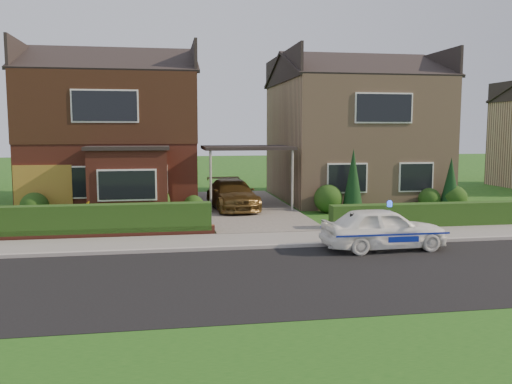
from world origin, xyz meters
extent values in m
plane|color=#184913|center=(0.00, 0.00, 0.00)|extent=(120.00, 120.00, 0.00)
cube|color=black|center=(0.00, 0.00, 0.00)|extent=(60.00, 6.00, 0.02)
cube|color=#9E9993|center=(0.00, 3.05, 0.06)|extent=(60.00, 0.16, 0.12)
cube|color=slate|center=(0.00, 4.10, 0.05)|extent=(60.00, 2.00, 0.10)
cube|color=#184913|center=(0.00, -5.00, 0.00)|extent=(60.00, 4.00, 0.01)
cube|color=#666059|center=(0.00, 11.00, 0.06)|extent=(3.80, 12.00, 0.12)
cube|color=brown|center=(-5.80, 14.00, 2.90)|extent=(7.20, 8.00, 5.80)
cube|color=white|center=(-7.38, 9.98, 1.40)|extent=(1.80, 0.08, 1.30)
cube|color=white|center=(-4.22, 9.98, 1.40)|extent=(1.60, 0.08, 1.30)
cube|color=white|center=(-5.80, 9.98, 4.40)|extent=(2.60, 0.08, 1.30)
cube|color=black|center=(-5.80, 14.00, 4.35)|extent=(7.26, 8.06, 2.90)
cube|color=brown|center=(-4.94, 9.30, 1.35)|extent=(3.00, 1.40, 2.70)
cube|color=black|center=(-4.94, 9.30, 2.77)|extent=(3.20, 1.60, 0.14)
cube|color=tan|center=(5.80, 14.00, 2.90)|extent=(7.20, 8.00, 5.80)
cube|color=white|center=(4.22, 9.98, 1.40)|extent=(1.80, 0.08, 1.30)
cube|color=white|center=(7.38, 9.98, 1.40)|extent=(1.60, 0.08, 1.30)
cube|color=white|center=(5.80, 9.98, 4.40)|extent=(2.60, 0.08, 1.30)
cube|color=black|center=(0.00, 11.00, 2.70)|extent=(3.80, 3.00, 0.14)
cylinder|color=gray|center=(-1.70, 9.60, 1.35)|extent=(0.10, 0.10, 2.70)
cylinder|color=gray|center=(1.70, 9.60, 1.35)|extent=(0.10, 0.10, 2.70)
cube|color=brown|center=(-8.25, 9.96, 1.05)|extent=(2.20, 0.10, 2.10)
cube|color=brown|center=(-5.80, 5.30, 0.18)|extent=(7.70, 0.25, 0.36)
cube|color=#193611|center=(-5.80, 5.45, 0.00)|extent=(7.50, 0.55, 0.90)
cube|color=#193611|center=(5.80, 5.35, 0.00)|extent=(7.50, 0.55, 0.80)
sphere|color=#193611|center=(-8.50, 9.50, 0.54)|extent=(1.08, 1.08, 1.08)
sphere|color=#193611|center=(-4.00, 9.30, 0.66)|extent=(1.32, 1.32, 1.32)
sphere|color=#193611|center=(-2.40, 9.60, 0.42)|extent=(0.84, 0.84, 0.84)
sphere|color=#193611|center=(3.20, 9.40, 0.60)|extent=(1.20, 1.20, 1.20)
sphere|color=#193611|center=(7.80, 9.50, 0.48)|extent=(0.96, 0.96, 0.96)
sphere|color=#193611|center=(8.80, 9.20, 0.54)|extent=(1.08, 1.08, 1.08)
cone|color=black|center=(4.20, 9.20, 1.30)|extent=(0.90, 0.90, 2.60)
cone|color=black|center=(8.60, 9.20, 1.10)|extent=(0.90, 0.90, 2.20)
imported|color=white|center=(2.70, 2.40, 0.61)|extent=(1.60, 3.66, 1.23)
sphere|color=#193FF2|center=(2.88, 2.40, 1.31)|extent=(0.17, 0.17, 0.17)
cube|color=navy|center=(2.70, 1.67, 0.57)|extent=(3.32, 0.02, 0.05)
cube|color=navy|center=(2.70, 3.13, 0.57)|extent=(3.32, 0.01, 0.05)
ellipsoid|color=black|center=(1.69, 2.30, 0.87)|extent=(0.22, 0.17, 0.21)
sphere|color=white|center=(1.71, 2.24, 0.86)|extent=(0.11, 0.11, 0.11)
sphere|color=black|center=(1.71, 2.28, 1.01)|extent=(0.13, 0.13, 0.13)
cone|color=black|center=(1.67, 2.29, 1.08)|extent=(0.04, 0.04, 0.05)
cone|color=black|center=(1.76, 2.29, 1.08)|extent=(0.04, 0.04, 0.05)
imported|color=brown|center=(-0.71, 10.47, 0.74)|extent=(2.09, 4.40, 1.24)
imported|color=gray|center=(-9.00, 7.97, 0.37)|extent=(0.45, 0.38, 0.74)
imported|color=gray|center=(-6.48, 8.27, 0.42)|extent=(0.59, 0.59, 0.84)
imported|color=gray|center=(-5.92, 7.16, 0.42)|extent=(0.64, 0.64, 0.84)
camera|label=1|loc=(-3.53, -12.25, 3.48)|focal=38.00mm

